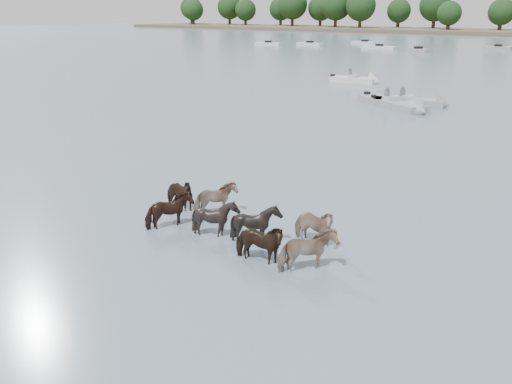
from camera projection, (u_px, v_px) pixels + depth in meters
The scene contains 7 objects.
ground at pixel (239, 241), 15.65m from camera, with size 400.00×400.00×0.00m, color #4A5E6A.
shoreline at pixel (348, 29), 170.00m from camera, with size 160.00×30.00×1.00m, color #4C4233.
pony_herd at pixel (237, 222), 15.77m from camera, with size 7.20×3.27×1.29m.
motorboat_a at pixel (419, 103), 37.46m from camera, with size 5.31×3.28×1.92m.
motorboat_b at pixel (399, 106), 36.38m from camera, with size 6.28×4.72×1.92m.
motorboat_f at pixel (361, 80), 49.18m from camera, with size 4.74×2.03×1.92m.
treeline at pixel (357, 7), 168.95m from camera, with size 146.80×19.33×12.58m.
Camera 1 is at (8.68, -11.49, 6.31)m, focal length 38.42 mm.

